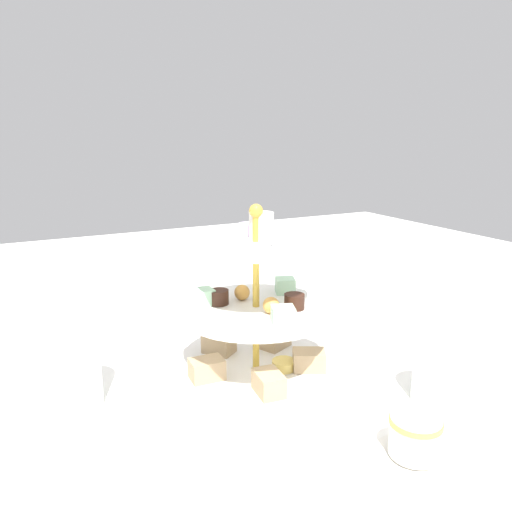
{
  "coord_description": "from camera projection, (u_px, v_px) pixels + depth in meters",
  "views": [
    {
      "loc": [
        -0.32,
        -0.61,
        0.36
      ],
      "look_at": [
        0.0,
        0.0,
        0.18
      ],
      "focal_mm": 34.64,
      "sensor_mm": 36.0,
      "label": 1
    }
  ],
  "objects": [
    {
      "name": "ground_plane",
      "position": [
        256.0,
        373.0,
        0.76
      ],
      "size": [
        2.4,
        2.4,
        0.0
      ],
      "primitive_type": "plane",
      "color": "white"
    },
    {
      "name": "tiered_serving_stand",
      "position": [
        256.0,
        323.0,
        0.74
      ],
      "size": [
        0.28,
        0.28,
        0.26
      ],
      "color": "white",
      "rests_on": "ground_plane"
    },
    {
      "name": "water_glass_tall_right",
      "position": [
        74.0,
        363.0,
        0.65
      ],
      "size": [
        0.07,
        0.07,
        0.13
      ],
      "primitive_type": "cylinder",
      "color": "silver",
      "rests_on": "ground_plane"
    },
    {
      "name": "water_glass_short_left",
      "position": [
        437.0,
        373.0,
        0.67
      ],
      "size": [
        0.06,
        0.06,
        0.08
      ],
      "primitive_type": "cylinder",
      "color": "silver",
      "rests_on": "ground_plane"
    },
    {
      "name": "teacup_with_saucer",
      "position": [
        414.0,
        439.0,
        0.55
      ],
      "size": [
        0.09,
        0.09,
        0.05
      ],
      "color": "white",
      "rests_on": "ground_plane"
    },
    {
      "name": "butter_knife_left",
      "position": [
        177.0,
        312.0,
        1.01
      ],
      "size": [
        0.17,
        0.05,
        0.0
      ],
      "primitive_type": "cube",
      "rotation": [
        0.0,
        0.0,
        3.33
      ],
      "color": "silver",
      "rests_on": "ground_plane"
    }
  ]
}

